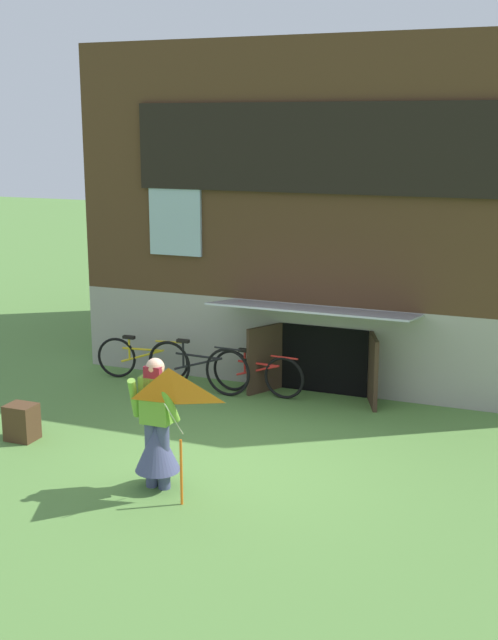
{
  "coord_description": "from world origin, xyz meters",
  "views": [
    {
      "loc": [
        3.79,
        -8.91,
        4.09
      ],
      "look_at": [
        -0.08,
        0.78,
        1.61
      ],
      "focal_mm": 46.85,
      "sensor_mm": 36.0,
      "label": 1
    }
  ],
  "objects": [
    {
      "name": "bicycle_red",
      "position": [
        -0.63,
        2.51,
        0.34
      ],
      "size": [
        1.54,
        0.16,
        0.7
      ],
      "rotation": [
        0.0,
        0.0,
        -0.08
      ],
      "color": "black",
      "rests_on": "ground_plane"
    },
    {
      "name": "person",
      "position": [
        -0.48,
        -1.05,
        0.65
      ],
      "size": [
        0.61,
        0.52,
        1.54
      ],
      "rotation": [
        0.0,
        0.0,
        -0.43
      ],
      "color": "#474C75",
      "rests_on": "ground_plane"
    },
    {
      "name": "bicycle_yellow",
      "position": [
        -2.66,
        2.55,
        0.35
      ],
      "size": [
        1.57,
        0.24,
        0.72
      ],
      "rotation": [
        0.0,
        0.0,
        0.12
      ],
      "color": "black",
      "rests_on": "ground_plane"
    },
    {
      "name": "bicycle_black",
      "position": [
        -1.55,
        2.31,
        0.39
      ],
      "size": [
        1.78,
        0.15,
        0.81
      ],
      "rotation": [
        0.0,
        0.0,
        -0.06
      ],
      "color": "black",
      "rests_on": "ground_plane"
    },
    {
      "name": "log_house",
      "position": [
        -0.0,
        5.56,
        2.66
      ],
      "size": [
        7.79,
        6.24,
        5.32
      ],
      "color": "#9E998E",
      "rests_on": "ground_plane"
    },
    {
      "name": "kite",
      "position": [
        -0.07,
        -1.5,
        1.25
      ],
      "size": [
        0.86,
        0.77,
        1.54
      ],
      "color": "orange",
      "rests_on": "ground_plane"
    },
    {
      "name": "wooden_crate",
      "position": [
        -2.84,
        -0.39,
        0.24
      ],
      "size": [
        0.38,
        0.33,
        0.48
      ],
      "primitive_type": "cube",
      "color": "#4C331E",
      "rests_on": "ground_plane"
    },
    {
      "name": "ground_plane",
      "position": [
        0.0,
        0.0,
        0.0
      ],
      "size": [
        60.0,
        60.0,
        0.0
      ],
      "primitive_type": "plane",
      "color": "#56843D"
    }
  ]
}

